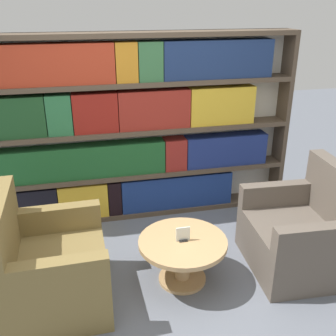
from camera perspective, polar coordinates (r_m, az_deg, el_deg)
The scene contains 6 objects.
ground_plane at distance 3.56m, azimuth 0.21°, elevation -16.77°, with size 14.00×14.00×0.00m, color slate.
bookshelf at distance 4.25m, azimuth -4.93°, elevation 5.53°, with size 3.33×0.30×2.00m.
armchair_left at distance 3.35m, azimuth -16.95°, elevation -13.82°, with size 0.83×0.92×0.97m.
armchair_right at distance 3.81m, azimuth 18.78°, elevation -9.17°, with size 0.87×0.95×0.97m.
coffee_table at distance 3.45m, azimuth 2.14°, elevation -12.05°, with size 0.76×0.76×0.41m.
table_sign at distance 3.36m, azimuth 2.18°, elevation -9.70°, with size 0.12×0.06×0.13m.
Camera 1 is at (-0.62, -2.65, 2.29)m, focal length 42.00 mm.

